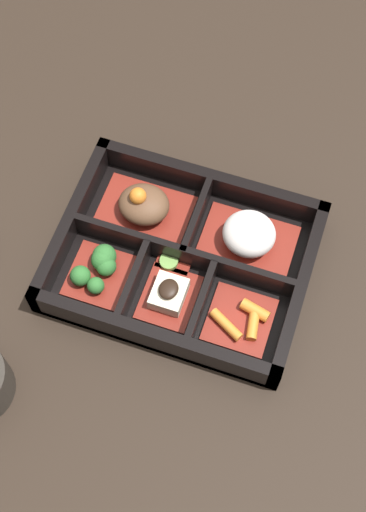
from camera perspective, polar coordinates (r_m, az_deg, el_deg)
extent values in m
plane|color=black|center=(0.87, 0.00, -0.73)|extent=(3.00, 3.00, 0.00)
cube|color=black|center=(0.86, 0.00, -0.59)|extent=(0.30, 0.23, 0.01)
cube|color=black|center=(0.81, -2.48, -6.57)|extent=(0.30, 0.01, 0.05)
cube|color=black|center=(0.90, 2.23, 5.80)|extent=(0.30, 0.01, 0.05)
cube|color=black|center=(0.88, -8.84, 2.63)|extent=(0.01, 0.23, 0.05)
cube|color=black|center=(0.84, 9.27, -2.88)|extent=(0.01, 0.23, 0.05)
cube|color=black|center=(0.85, -0.07, -0.26)|extent=(0.27, 0.01, 0.05)
cube|color=black|center=(0.83, -3.97, -2.25)|extent=(0.01, 0.10, 0.05)
cube|color=black|center=(0.82, 1.44, -3.95)|extent=(0.01, 0.10, 0.05)
cube|color=black|center=(0.87, 1.04, 2.67)|extent=(0.01, 0.10, 0.05)
cube|color=maroon|center=(0.89, -3.09, 3.51)|extent=(0.11, 0.08, 0.01)
ellipsoid|color=brown|center=(0.87, -3.15, 4.13)|extent=(0.06, 0.06, 0.03)
sphere|color=orange|center=(0.86, -3.63, 4.82)|extent=(0.02, 0.02, 0.02)
cube|color=maroon|center=(0.87, 5.18, 1.03)|extent=(0.11, 0.08, 0.01)
ellipsoid|color=silver|center=(0.85, 5.31, 1.77)|extent=(0.06, 0.06, 0.04)
cube|color=maroon|center=(0.85, -6.74, -1.57)|extent=(0.07, 0.08, 0.01)
sphere|color=#2D6B2D|center=(0.84, -8.25, -1.75)|extent=(0.02, 0.02, 0.02)
sphere|color=#2D6B2D|center=(0.85, -6.31, 0.00)|extent=(0.03, 0.03, 0.03)
sphere|color=#2D6B2D|center=(0.84, -6.17, -0.80)|extent=(0.02, 0.02, 0.02)
sphere|color=#2D6B2D|center=(0.84, -6.42, -0.28)|extent=(0.03, 0.03, 0.03)
sphere|color=#2D6B2D|center=(0.83, -7.00, -2.37)|extent=(0.02, 0.02, 0.02)
sphere|color=#2D6B2D|center=(0.84, -8.21, -1.57)|extent=(0.02, 0.02, 0.02)
cube|color=maroon|center=(0.84, -1.25, -3.32)|extent=(0.06, 0.08, 0.01)
cube|color=beige|center=(0.83, -1.27, -2.99)|extent=(0.04, 0.04, 0.02)
ellipsoid|color=black|center=(0.81, -1.28, -2.62)|extent=(0.02, 0.03, 0.01)
cube|color=maroon|center=(0.83, 4.55, -5.12)|extent=(0.07, 0.08, 0.01)
cylinder|color=orange|center=(0.82, 5.79, -4.34)|extent=(0.04, 0.02, 0.01)
cylinder|color=orange|center=(0.82, 3.48, -5.50)|extent=(0.04, 0.03, 0.01)
cylinder|color=orange|center=(0.82, 5.61, -5.62)|extent=(0.02, 0.03, 0.01)
cube|color=maroon|center=(0.86, -0.68, -0.38)|extent=(0.04, 0.04, 0.01)
cylinder|color=#75A84C|center=(0.85, -1.15, -0.44)|extent=(0.02, 0.02, 0.01)
cylinder|color=#75A84C|center=(0.85, -1.05, 0.11)|extent=(0.02, 0.02, 0.01)
cylinder|color=#75A84C|center=(0.85, -0.80, 0.03)|extent=(0.02, 0.02, 0.00)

